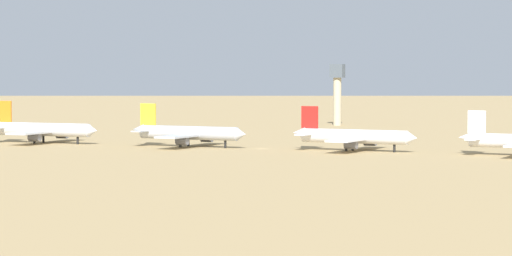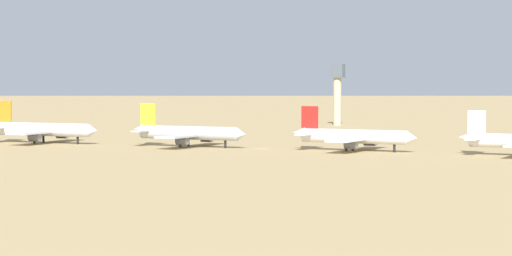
{
  "view_description": "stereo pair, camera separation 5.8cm",
  "coord_description": "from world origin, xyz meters",
  "px_view_note": "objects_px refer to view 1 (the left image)",
  "views": [
    {
      "loc": [
        102.24,
        -313.83,
        22.29
      ],
      "look_at": [
        -0.89,
        -3.64,
        6.0
      ],
      "focal_mm": 82.39,
      "sensor_mm": 36.0,
      "label": 1
    },
    {
      "loc": [
        102.3,
        -313.81,
        22.29
      ],
      "look_at": [
        -0.89,
        -3.64,
        6.0
      ],
      "focal_mm": 82.39,
      "sensor_mm": 36.0,
      "label": 2
    }
  ],
  "objects_px": {
    "parked_jet_yellow_3": "(188,133)",
    "parked_jet_red_4": "(353,136)",
    "control_tower": "(337,88)",
    "parked_jet_orange_2": "(42,130)"
  },
  "relations": [
    {
      "from": "parked_jet_yellow_3",
      "to": "parked_jet_red_4",
      "type": "bearing_deg",
      "value": 6.29
    },
    {
      "from": "parked_jet_yellow_3",
      "to": "parked_jet_red_4",
      "type": "xyz_separation_m",
      "value": [
        49.19,
        -1.14,
        -0.08
      ]
    },
    {
      "from": "parked_jet_red_4",
      "to": "control_tower",
      "type": "relative_size",
      "value": 1.5
    },
    {
      "from": "parked_jet_yellow_3",
      "to": "control_tower",
      "type": "relative_size",
      "value": 1.53
    },
    {
      "from": "parked_jet_yellow_3",
      "to": "control_tower",
      "type": "xyz_separation_m",
      "value": [
        8.38,
        140.08,
        10.72
      ]
    },
    {
      "from": "parked_jet_orange_2",
      "to": "parked_jet_yellow_3",
      "type": "xyz_separation_m",
      "value": [
        48.2,
        -1.91,
        -0.11
      ]
    },
    {
      "from": "control_tower",
      "to": "parked_jet_orange_2",
      "type": "bearing_deg",
      "value": -112.27
    },
    {
      "from": "control_tower",
      "to": "parked_jet_yellow_3",
      "type": "bearing_deg",
      "value": -93.43
    },
    {
      "from": "parked_jet_orange_2",
      "to": "parked_jet_red_4",
      "type": "height_order",
      "value": "parked_jet_orange_2"
    },
    {
      "from": "parked_jet_yellow_3",
      "to": "parked_jet_red_4",
      "type": "relative_size",
      "value": 1.02
    }
  ]
}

